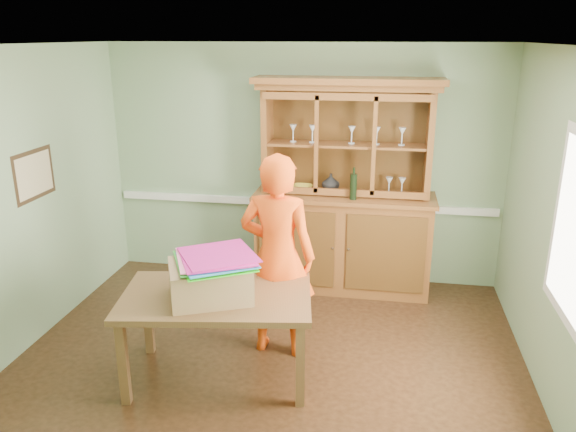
% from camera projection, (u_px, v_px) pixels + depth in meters
% --- Properties ---
extents(floor, '(4.50, 4.50, 0.00)m').
position_uv_depth(floor, '(268.00, 363.00, 4.97)').
color(floor, '#492B17').
rests_on(floor, ground).
extents(ceiling, '(4.50, 4.50, 0.00)m').
position_uv_depth(ceiling, '(264.00, 45.00, 4.14)').
color(ceiling, white).
rests_on(ceiling, wall_back).
extents(wall_back, '(4.50, 0.00, 4.50)m').
position_uv_depth(wall_back, '(302.00, 165.00, 6.43)').
color(wall_back, '#85A57B').
rests_on(wall_back, floor).
extents(wall_left, '(0.00, 4.00, 4.00)m').
position_uv_depth(wall_left, '(16.00, 205.00, 4.92)').
color(wall_left, '#85A57B').
rests_on(wall_left, floor).
extents(wall_right, '(0.00, 4.00, 4.00)m').
position_uv_depth(wall_right, '(561.00, 235.00, 4.19)').
color(wall_right, '#85A57B').
rests_on(wall_right, floor).
extents(wall_front, '(4.50, 0.00, 4.50)m').
position_uv_depth(wall_front, '(180.00, 347.00, 2.68)').
color(wall_front, '#85A57B').
rests_on(wall_front, floor).
extents(chair_rail, '(4.41, 0.05, 0.08)m').
position_uv_depth(chair_rail, '(302.00, 203.00, 6.54)').
color(chair_rail, white).
rests_on(chair_rail, wall_back).
extents(framed_map, '(0.03, 0.60, 0.46)m').
position_uv_depth(framed_map, '(35.00, 175.00, 5.14)').
color(framed_map, '#372616').
rests_on(framed_map, wall_left).
extents(window_panel, '(0.03, 0.96, 1.36)m').
position_uv_depth(window_panel, '(573.00, 228.00, 3.86)').
color(window_panel, white).
rests_on(window_panel, wall_right).
extents(china_hutch, '(2.00, 0.66, 2.35)m').
position_uv_depth(china_hutch, '(343.00, 218.00, 6.26)').
color(china_hutch, brown).
rests_on(china_hutch, floor).
extents(dining_table, '(1.65, 1.14, 0.77)m').
position_uv_depth(dining_table, '(217.00, 304.00, 4.58)').
color(dining_table, brown).
rests_on(dining_table, floor).
extents(cardboard_box, '(0.77, 0.71, 0.29)m').
position_uv_depth(cardboard_box, '(210.00, 281.00, 4.45)').
color(cardboard_box, '#9F7252').
rests_on(cardboard_box, dining_table).
extents(kite_stack, '(0.74, 0.74, 0.06)m').
position_uv_depth(kite_stack, '(215.00, 259.00, 4.43)').
color(kite_stack, '#39FF20').
rests_on(kite_stack, cardboard_box).
extents(person, '(0.70, 0.49, 1.84)m').
position_uv_depth(person, '(278.00, 256.00, 4.91)').
color(person, '#FF5010').
rests_on(person, floor).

